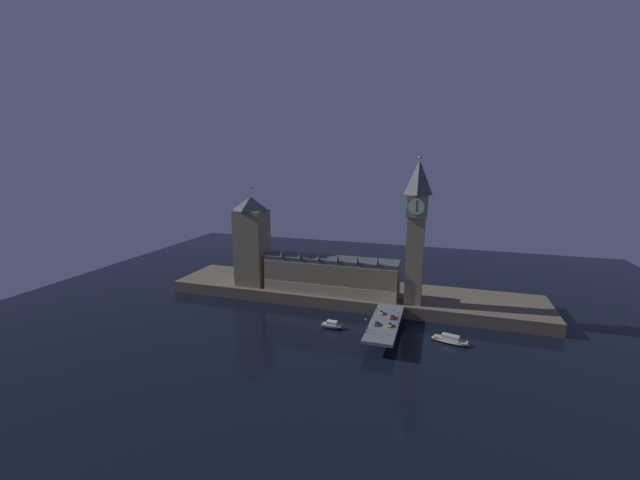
# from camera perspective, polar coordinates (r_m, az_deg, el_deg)

# --- Properties ---
(ground_plane) EXTENTS (400.00, 400.00, 0.00)m
(ground_plane) POSITION_cam_1_polar(r_m,az_deg,el_deg) (206.49, 1.79, -12.17)
(ground_plane) COLOR black
(embankment) EXTENTS (220.00, 42.00, 6.82)m
(embankment) POSITION_cam_1_polar(r_m,az_deg,el_deg) (240.32, 4.36, -7.77)
(embankment) COLOR brown
(embankment) RESTS_ON ground_plane
(parliament_hall) EXTENTS (77.68, 16.30, 24.98)m
(parliament_hall) POSITION_cam_1_polar(r_m,az_deg,el_deg) (228.39, 1.62, -5.15)
(parliament_hall) COLOR #8E7A56
(parliament_hall) RESTS_ON embankment
(clock_tower) EXTENTS (10.87, 10.98, 78.17)m
(clock_tower) POSITION_cam_1_polar(r_m,az_deg,el_deg) (210.89, 13.82, 1.76)
(clock_tower) COLOR #8E7A56
(clock_tower) RESTS_ON embankment
(victoria_tower) EXTENTS (17.57, 17.57, 60.37)m
(victoria_tower) POSITION_cam_1_polar(r_m,az_deg,el_deg) (244.13, -9.85, -0.10)
(victoria_tower) COLOR #8E7A56
(victoria_tower) RESTS_ON embankment
(bridge) EXTENTS (13.62, 46.00, 7.23)m
(bridge) POSITION_cam_1_polar(r_m,az_deg,el_deg) (194.76, 9.38, -12.15)
(bridge) COLOR slate
(bridge) RESTS_ON ground_plane
(car_northbound_lead) EXTENTS (1.84, 4.15, 1.49)m
(car_northbound_lead) POSITION_cam_1_polar(r_m,az_deg,el_deg) (202.47, 8.94, -10.38)
(car_northbound_lead) COLOR silver
(car_northbound_lead) RESTS_ON bridge
(car_northbound_trail) EXTENTS (1.97, 4.53, 1.35)m
(car_northbound_trail) POSITION_cam_1_polar(r_m,az_deg,el_deg) (189.77, 8.27, -11.95)
(car_northbound_trail) COLOR #235633
(car_northbound_trail) RESTS_ON bridge
(car_southbound_lead) EXTENTS (1.87, 4.34, 1.46)m
(car_southbound_lead) POSITION_cam_1_polar(r_m,az_deg,el_deg) (189.38, 10.12, -12.05)
(car_southbound_lead) COLOR yellow
(car_southbound_lead) RESTS_ON bridge
(car_southbound_trail) EXTENTS (1.91, 4.54, 1.39)m
(car_southbound_trail) POSITION_cam_1_polar(r_m,az_deg,el_deg) (198.06, 10.50, -10.97)
(car_southbound_trail) COLOR red
(car_southbound_trail) RESTS_ON bridge
(pedestrian_near_rail) EXTENTS (0.38, 0.38, 1.84)m
(pedestrian_near_rail) POSITION_cam_1_polar(r_m,az_deg,el_deg) (183.72, 6.96, -12.62)
(pedestrian_near_rail) COLOR black
(pedestrian_near_rail) RESTS_ON bridge
(street_lamp_near) EXTENTS (1.34, 0.60, 6.87)m
(street_lamp_near) POSITION_cam_1_polar(r_m,az_deg,el_deg) (179.87, 6.69, -12.01)
(street_lamp_near) COLOR #2D3333
(street_lamp_near) RESTS_ON bridge
(street_lamp_mid) EXTENTS (1.34, 0.60, 6.70)m
(street_lamp_mid) POSITION_cam_1_polar(r_m,az_deg,el_deg) (191.70, 11.36, -10.65)
(street_lamp_mid) COLOR #2D3333
(street_lamp_mid) RESTS_ON bridge
(street_lamp_far) EXTENTS (1.34, 0.60, 6.05)m
(street_lamp_far) POSITION_cam_1_polar(r_m,az_deg,el_deg) (206.93, 8.26, -8.94)
(street_lamp_far) COLOR #2D3333
(street_lamp_far) RESTS_ON bridge
(boat_upstream) EXTENTS (11.92, 5.36, 3.80)m
(boat_upstream) POSITION_cam_1_polar(r_m,az_deg,el_deg) (201.84, 1.75, -12.32)
(boat_upstream) COLOR #1E2842
(boat_upstream) RESTS_ON ground_plane
(boat_downstream) EXTENTS (18.07, 8.75, 3.89)m
(boat_downstream) POSITION_cam_1_polar(r_m,az_deg,el_deg) (196.64, 18.43, -13.64)
(boat_downstream) COLOR #B2A893
(boat_downstream) RESTS_ON ground_plane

